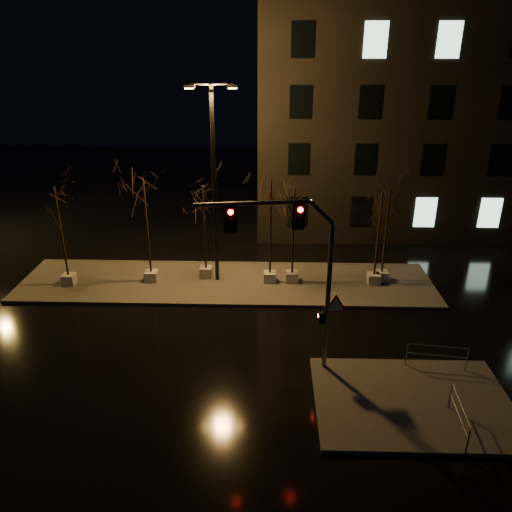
{
  "coord_description": "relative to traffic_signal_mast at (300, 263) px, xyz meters",
  "views": [
    {
      "loc": [
        2.31,
        -18.05,
        11.87
      ],
      "look_at": [
        1.67,
        3.27,
        2.8
      ],
      "focal_mm": 35.0,
      "sensor_mm": 36.0,
      "label": 1
    }
  ],
  "objects": [
    {
      "name": "tree_3",
      "position": [
        -1.07,
        7.69,
        -0.14
      ],
      "size": [
        1.8,
        1.8,
        5.75
      ],
      "color": "beige",
      "rests_on": "median"
    },
    {
      "name": "tree_2",
      "position": [
        -4.55,
        8.23,
        -0.53
      ],
      "size": [
        1.8,
        1.8,
        5.23
      ],
      "color": "beige",
      "rests_on": "median"
    },
    {
      "name": "tree_1",
      "position": [
        -7.42,
        7.62,
        -0.13
      ],
      "size": [
        1.8,
        1.8,
        5.77
      ],
      "color": "beige",
      "rests_on": "median"
    },
    {
      "name": "guard_rail_b",
      "position": [
        5.15,
        -3.27,
        -3.84
      ],
      "size": [
        0.2,
        2.17,
        1.03
      ],
      "rotation": [
        0.0,
        0.0,
        1.5
      ],
      "color": "slate",
      "rests_on": "sidewalk_corner"
    },
    {
      "name": "sidewalk_corner",
      "position": [
        4.1,
        -1.84,
        -4.58
      ],
      "size": [
        7.0,
        5.0,
        0.15
      ],
      "primitive_type": "cube",
      "color": "#4D4A44",
      "rests_on": "ground"
    },
    {
      "name": "tree_4",
      "position": [
        0.11,
        7.74,
        -0.46
      ],
      "size": [
        1.8,
        1.8,
        5.33
      ],
      "color": "beige",
      "rests_on": "median"
    },
    {
      "name": "guard_rail_a",
      "position": [
        5.46,
        0.16,
        -3.85
      ],
      "size": [
        2.3,
        0.34,
        1.0
      ],
      "rotation": [
        0.0,
        0.0,
        -0.13
      ],
      "color": "slate",
      "rests_on": "sidewalk_corner"
    },
    {
      "name": "tree_5",
      "position": [
        4.45,
        7.65,
        -0.59
      ],
      "size": [
        1.8,
        1.8,
        5.15
      ],
      "color": "beige",
      "rests_on": "median"
    },
    {
      "name": "ground",
      "position": [
        -3.4,
        1.66,
        -4.65
      ],
      "size": [
        90.0,
        90.0,
        0.0
      ],
      "primitive_type": "plane",
      "color": "black",
      "rests_on": "ground"
    },
    {
      "name": "tree_0",
      "position": [
        -11.7,
        7.09,
        -0.37
      ],
      "size": [
        1.8,
        1.8,
        5.44
      ],
      "color": "beige",
      "rests_on": "median"
    },
    {
      "name": "streetlight_main",
      "position": [
        -3.91,
        7.88,
        1.32
      ],
      "size": [
        2.52,
        0.4,
        10.09
      ],
      "rotation": [
        0.0,
        0.0,
        0.05
      ],
      "color": "black",
      "rests_on": "median"
    },
    {
      "name": "tree_6",
      "position": [
        4.91,
        7.99,
        -0.47
      ],
      "size": [
        1.8,
        1.8,
        5.31
      ],
      "color": "beige",
      "rests_on": "median"
    },
    {
      "name": "building",
      "position": [
        10.6,
        19.66,
        2.85
      ],
      "size": [
        25.0,
        12.0,
        15.0
      ],
      "primitive_type": "cube",
      "color": "black",
      "rests_on": "ground"
    },
    {
      "name": "traffic_signal_mast",
      "position": [
        0.0,
        0.0,
        0.0
      ],
      "size": [
        5.58,
        0.83,
        6.85
      ],
      "rotation": [
        0.0,
        0.0,
        0.14
      ],
      "color": "slate",
      "rests_on": "sidewalk_corner"
    },
    {
      "name": "median",
      "position": [
        -3.4,
        7.66,
        -4.58
      ],
      "size": [
        22.0,
        5.0,
        0.15
      ],
      "primitive_type": "cube",
      "color": "#4D4A44",
      "rests_on": "ground"
    }
  ]
}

